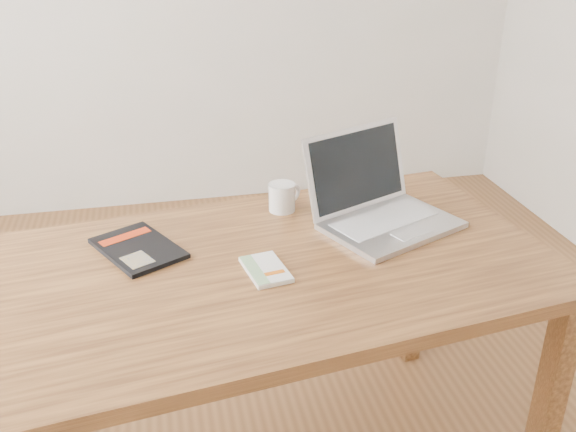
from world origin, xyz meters
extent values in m
cube|color=brown|center=(0.18, -0.14, 0.73)|extent=(1.57, 1.03, 0.04)
cube|color=brown|center=(0.89, -0.40, 0.35)|extent=(0.07, 0.07, 0.71)
cube|color=brown|center=(-0.54, 0.12, 0.35)|extent=(0.07, 0.07, 0.71)
cube|color=brown|center=(0.80, 0.31, 0.35)|extent=(0.07, 0.07, 0.71)
cube|color=silver|center=(0.15, -0.19, 0.76)|extent=(0.12, 0.17, 0.01)
cube|color=white|center=(0.15, -0.19, 0.76)|extent=(0.12, 0.17, 0.01)
cube|color=#7EA674|center=(0.12, -0.19, 0.76)|extent=(0.06, 0.16, 0.00)
cube|color=#D4610E|center=(0.16, -0.22, 0.76)|extent=(0.05, 0.02, 0.00)
cube|color=black|center=(-0.17, 0.00, 0.76)|extent=(0.27, 0.31, 0.01)
cube|color=#AF2A0C|center=(-0.21, 0.06, 0.76)|extent=(0.15, 0.10, 0.00)
cube|color=#7A715A|center=(-0.17, -0.08, 0.76)|extent=(0.09, 0.10, 0.00)
cube|color=#BDBDC1|center=(0.55, -0.02, 0.76)|extent=(0.44, 0.39, 0.02)
cube|color=silver|center=(0.54, 0.01, 0.77)|extent=(0.34, 0.25, 0.00)
cube|color=#BCBCC1|center=(0.58, -0.09, 0.77)|extent=(0.12, 0.10, 0.00)
cube|color=#BDBDC1|center=(0.48, 0.13, 0.89)|extent=(0.37, 0.22, 0.24)
cube|color=black|center=(0.49, 0.12, 0.89)|extent=(0.33, 0.19, 0.21)
cylinder|color=white|center=(0.26, 0.17, 0.79)|extent=(0.08, 0.08, 0.09)
cylinder|color=black|center=(0.26, 0.17, 0.83)|extent=(0.07, 0.07, 0.01)
torus|color=white|center=(0.30, 0.19, 0.79)|extent=(0.06, 0.04, 0.06)
camera|label=1|loc=(-0.10, -1.58, 1.59)|focal=40.00mm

